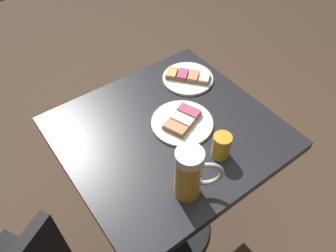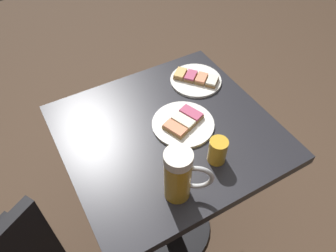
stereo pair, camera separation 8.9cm
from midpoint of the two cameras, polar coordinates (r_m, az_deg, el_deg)
name	(u,v)px [view 1 (the left image)]	position (r m, az deg, el deg)	size (l,w,h in m)	color
ground_plane	(168,226)	(1.79, -1.49, -17.28)	(6.00, 6.00, 0.00)	#4C3828
cafe_table	(168,160)	(1.28, -2.00, -6.16)	(0.68, 0.73, 0.77)	black
plate_near	(182,122)	(1.15, 0.30, 0.66)	(0.22, 0.22, 0.03)	white
plate_far	(188,78)	(1.33, 1.58, 8.46)	(0.21, 0.21, 0.03)	white
beer_mug	(190,174)	(0.91, 1.13, -8.54)	(0.10, 0.13, 0.19)	gold
beer_glass_small	(221,146)	(1.04, 6.97, -3.61)	(0.06, 0.06, 0.09)	gold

